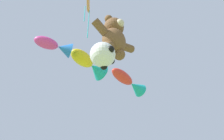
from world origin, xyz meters
TOP-DOWN VIEW (x-y plane):
  - teddy_bear_kite at (0.08, 4.13)m, footprint 2.19×0.97m
  - soccer_ball_kite at (-0.57, 4.01)m, footprint 0.96×0.95m
  - fish_kite_crimson at (3.55, 6.53)m, footprint 2.41×0.86m
  - fish_kite_goldfin at (1.30, 7.32)m, footprint 2.27×1.07m
  - fish_kite_magenta at (-0.88, 7.25)m, footprint 1.94×1.24m
  - diamond_kite at (-0.97, 4.69)m, footprint 0.77×0.74m

SIDE VIEW (x-z plane):
  - soccer_ball_kite at x=-0.57m, z-range 6.88..7.76m
  - teddy_bear_kite at x=0.08m, z-range 7.95..10.18m
  - fish_kite_crimson at x=3.55m, z-range 10.00..10.79m
  - fish_kite_magenta at x=-0.88m, z-range 10.08..10.85m
  - diamond_kite at x=-0.97m, z-range 9.33..12.26m
  - fish_kite_goldfin at x=1.30m, z-range 10.34..11.34m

